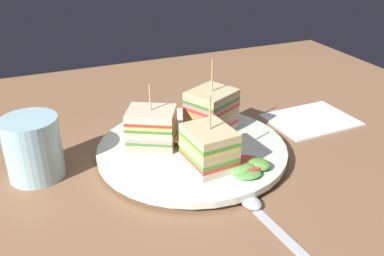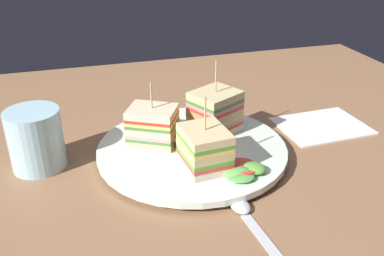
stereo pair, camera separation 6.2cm
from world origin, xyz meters
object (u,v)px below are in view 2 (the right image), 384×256
at_px(sandwich_wedge_0, 207,148).
at_px(spoon, 250,219).
at_px(plate, 192,150).
at_px(sandwich_wedge_1, 215,112).
at_px(drinking_glass, 36,143).
at_px(napkin, 322,125).
at_px(chip_pile, 187,138).
at_px(sandwich_wedge_2, 153,126).

height_order(sandwich_wedge_0, spoon, sandwich_wedge_0).
relative_size(plate, spoon, 1.76).
relative_size(sandwich_wedge_0, spoon, 0.65).
xyz_separation_m(sandwich_wedge_1, spoon, (-0.03, -0.20, -0.05)).
height_order(plate, drinking_glass, drinking_glass).
distance_m(sandwich_wedge_0, napkin, 0.26).
relative_size(sandwich_wedge_0, drinking_glass, 1.18).
relative_size(plate, chip_pile, 3.55).
xyz_separation_m(sandwich_wedge_0, sandwich_wedge_2, (-0.06, 0.09, 0.00)).
distance_m(sandwich_wedge_1, spoon, 0.21).
height_order(sandwich_wedge_1, napkin, sandwich_wedge_1).
bearing_deg(sandwich_wedge_1, sandwich_wedge_0, 38.01).
bearing_deg(sandwich_wedge_2, spoon, -40.42).
xyz_separation_m(sandwich_wedge_2, drinking_glass, (-0.17, 0.01, -0.01)).
height_order(napkin, drinking_glass, drinking_glass).
distance_m(plate, sandwich_wedge_2, 0.07).
xyz_separation_m(sandwich_wedge_2, spoon, (0.07, -0.19, -0.04)).
height_order(sandwich_wedge_2, drinking_glass, sandwich_wedge_2).
xyz_separation_m(chip_pile, drinking_glass, (-0.21, 0.03, 0.01)).
height_order(sandwich_wedge_2, chip_pile, sandwich_wedge_2).
bearing_deg(sandwich_wedge_1, plate, 9.46).
height_order(chip_pile, drinking_glass, drinking_glass).
bearing_deg(spoon, drinking_glass, 45.58).
distance_m(sandwich_wedge_0, sandwich_wedge_1, 0.10).
height_order(sandwich_wedge_0, sandwich_wedge_2, sandwich_wedge_0).
distance_m(sandwich_wedge_0, chip_pile, 0.07).
bearing_deg(plate, sandwich_wedge_2, 151.97).
relative_size(sandwich_wedge_0, sandwich_wedge_2, 1.07).
relative_size(spoon, napkin, 1.09).
relative_size(plate, sandwich_wedge_2, 2.92).
bearing_deg(sandwich_wedge_0, sandwich_wedge_1, -29.63).
relative_size(sandwich_wedge_0, napkin, 0.70).
xyz_separation_m(napkin, drinking_glass, (-0.46, 0.00, 0.04)).
relative_size(chip_pile, drinking_glass, 0.91).
bearing_deg(chip_pile, sandwich_wedge_1, 28.23).
bearing_deg(sandwich_wedge_2, sandwich_wedge_0, -28.49).
relative_size(napkin, drinking_glass, 1.68).
bearing_deg(spoon, chip_pile, 5.05).
bearing_deg(drinking_glass, plate, -9.25).
bearing_deg(chip_pile, napkin, 5.85).
bearing_deg(drinking_glass, spoon, -40.01).
bearing_deg(sandwich_wedge_2, chip_pile, 3.53).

